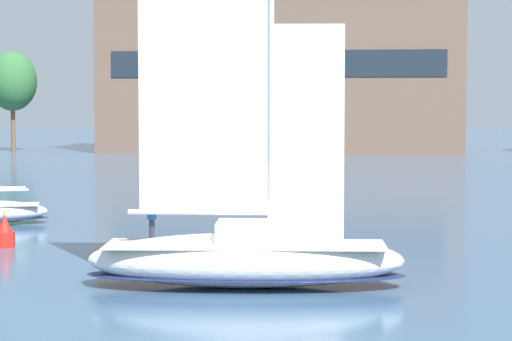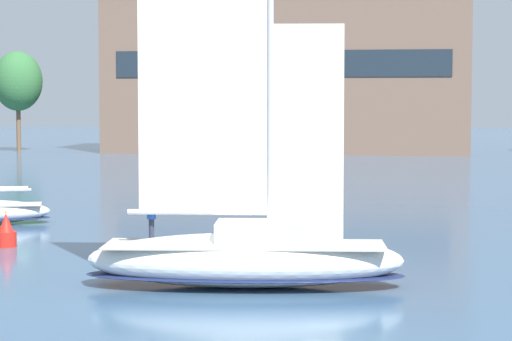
# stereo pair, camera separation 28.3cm
# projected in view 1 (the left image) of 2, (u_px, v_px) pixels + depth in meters

# --- Properties ---
(ground_plane) EXTENTS (400.00, 400.00, 0.00)m
(ground_plane) POSITION_uv_depth(u_px,v_px,m) (245.00, 287.00, 36.35)
(ground_plane) COLOR #385675
(waterfront_building) EXTENTS (46.70, 13.91, 20.87)m
(waterfront_building) POSITION_uv_depth(u_px,v_px,m) (281.00, 70.00, 127.04)
(waterfront_building) COLOR brown
(waterfront_building) RESTS_ON ground
(tree_shore_center) EXTENTS (6.31, 6.31, 12.99)m
(tree_shore_center) POSITION_uv_depth(u_px,v_px,m) (12.00, 81.00, 128.76)
(tree_shore_center) COLOR brown
(tree_shore_center) RESTS_ON ground
(sailboat_main) EXTENTS (11.93, 4.38, 16.03)m
(sailboat_main) POSITION_uv_depth(u_px,v_px,m) (246.00, 253.00, 36.26)
(sailboat_main) COLOR white
(sailboat_main) RESTS_ON ground
(channel_buoy) EXTENTS (0.94, 0.94, 1.73)m
(channel_buoy) POSITION_uv_depth(u_px,v_px,m) (5.00, 233.00, 46.02)
(channel_buoy) COLOR red
(channel_buoy) RESTS_ON ground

